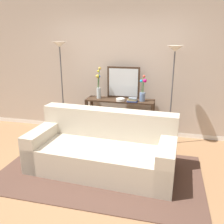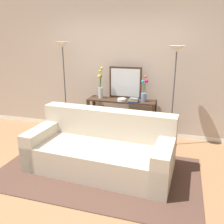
{
  "view_description": "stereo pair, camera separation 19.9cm",
  "coord_description": "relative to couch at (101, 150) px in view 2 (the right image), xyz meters",
  "views": [
    {
      "loc": [
        1.05,
        -2.85,
        1.99
      ],
      "look_at": [
        0.11,
        0.99,
        0.75
      ],
      "focal_mm": 38.7,
      "sensor_mm": 36.0,
      "label": 1
    },
    {
      "loc": [
        1.24,
        -2.8,
        1.99
      ],
      "look_at": [
        0.11,
        0.99,
        0.75
      ],
      "focal_mm": 38.7,
      "sensor_mm": 36.0,
      "label": 2
    }
  ],
  "objects": [
    {
      "name": "wall_mirror",
      "position": [
        0.05,
        1.37,
        0.82
      ],
      "size": [
        0.65,
        0.02,
        0.62
      ],
      "color": "#382619",
      "rests_on": "console_table"
    },
    {
      "name": "back_wall",
      "position": [
        -0.11,
        1.62,
        1.17
      ],
      "size": [
        12.0,
        0.15,
        2.96
      ],
      "color": "white",
      "rests_on": "ground"
    },
    {
      "name": "vase_tall_flowers",
      "position": [
        -0.42,
        1.22,
        0.76
      ],
      "size": [
        0.11,
        0.11,
        0.62
      ],
      "color": "silver",
      "rests_on": "console_table"
    },
    {
      "name": "book_row_under_console",
      "position": [
        -0.35,
        1.21,
        -0.25
      ],
      "size": [
        0.37,
        0.17,
        0.13
      ],
      "color": "maroon",
      "rests_on": "ground"
    },
    {
      "name": "floor_lamp_left",
      "position": [
        -1.18,
        1.16,
        1.19
      ],
      "size": [
        0.28,
        0.28,
        1.9
      ],
      "color": "#4C4C51",
      "rests_on": "ground"
    },
    {
      "name": "book_stack",
      "position": [
        0.28,
        1.09,
        0.54
      ],
      "size": [
        0.2,
        0.14,
        0.08
      ],
      "color": "navy",
      "rests_on": "console_table"
    },
    {
      "name": "console_table",
      "position": [
        0.02,
        1.21,
        0.26
      ],
      "size": [
        1.33,
        0.38,
        0.82
      ],
      "color": "#382619",
      "rests_on": "ground"
    },
    {
      "name": "ground_plane",
      "position": [
        -0.11,
        -0.42,
        -0.32
      ],
      "size": [
        16.0,
        16.0,
        0.02
      ],
      "primitive_type": "cube",
      "color": "#936B47"
    },
    {
      "name": "fruit_bowl",
      "position": [
        0.05,
        1.09,
        0.54
      ],
      "size": [
        0.17,
        0.17,
        0.06
      ],
      "color": "silver",
      "rests_on": "console_table"
    },
    {
      "name": "area_rug",
      "position": [
        -0.0,
        -0.17,
        -0.3
      ],
      "size": [
        3.02,
        1.73,
        0.01
      ],
      "color": "#51382D",
      "rests_on": "ground"
    },
    {
      "name": "vase_short_flowers",
      "position": [
        0.46,
        1.2,
        0.68
      ],
      "size": [
        0.13,
        0.11,
        0.49
      ],
      "color": "#6B84AD",
      "rests_on": "console_table"
    },
    {
      "name": "couch",
      "position": [
        0.0,
        0.0,
        0.0
      ],
      "size": [
        2.25,
        1.1,
        0.88
      ],
      "color": "#BCB29E",
      "rests_on": "ground"
    },
    {
      "name": "floor_lamp_right",
      "position": [
        0.99,
        1.16,
        1.14
      ],
      "size": [
        0.28,
        0.28,
        1.85
      ],
      "color": "#4C4C51",
      "rests_on": "ground"
    }
  ]
}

